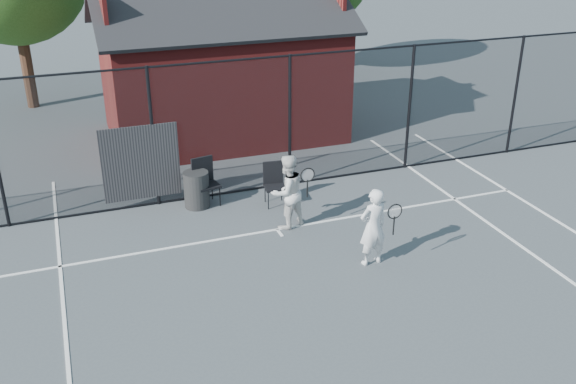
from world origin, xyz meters
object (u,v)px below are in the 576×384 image
object	(u,v)px
chair_right	(275,185)
waste_bin	(197,189)
chair_left	(207,183)
clubhouse	(221,77)
player_back	(287,192)
player_front	(373,227)

from	to	relation	value
chair_right	waste_bin	distance (m)	1.66
chair_left	waste_bin	world-z (taller)	chair_left
clubhouse	player_back	size ratio (longest dim) A/B	4.30
clubhouse	chair_left	distance (m)	4.78
chair_left	chair_right	xyz separation A→B (m)	(1.36, -0.50, -0.05)
clubhouse	chair_right	xyz separation A→B (m)	(-0.17, -4.90, -1.15)
chair_right	clubhouse	bearing A→B (deg)	95.24
player_back	chair_right	bearing A→B (deg)	84.72
clubhouse	player_front	distance (m)	7.86
chair_left	chair_right	world-z (taller)	chair_left
player_back	chair_left	xyz separation A→B (m)	(-1.26, 1.52, -0.26)
clubhouse	player_front	size ratio (longest dim) A/B	4.45
clubhouse	waste_bin	world-z (taller)	clubhouse
clubhouse	waste_bin	bearing A→B (deg)	-111.65
player_back	waste_bin	size ratio (longest dim) A/B	1.93
clubhouse	waste_bin	size ratio (longest dim) A/B	8.29
chair_right	waste_bin	bearing A→B (deg)	169.62
player_back	waste_bin	bearing A→B (deg)	134.37
clubhouse	chair_left	bearing A→B (deg)	-109.07
chair_left	waste_bin	xyz separation A→B (m)	(-0.23, 0.00, -0.11)
clubhouse	waste_bin	distance (m)	4.89
chair_left	player_front	bearing A→B (deg)	-67.79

